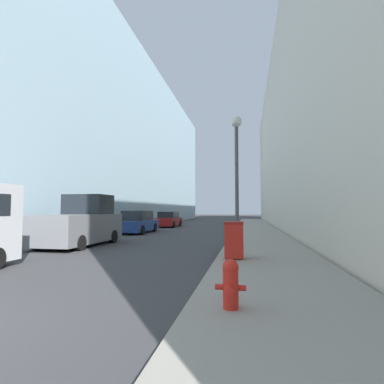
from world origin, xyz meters
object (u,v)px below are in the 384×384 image
trash_bin (234,240)px  parked_sedan_far (168,220)px  pickup_truck (80,224)px  lamppost (237,162)px  parked_sedan_near (138,223)px  fire_hydrant (231,282)px

trash_bin → parked_sedan_far: parked_sedan_far is taller
pickup_truck → parked_sedan_far: (0.13, 15.72, -0.32)m
lamppost → parked_sedan_near: bearing=134.2°
pickup_truck → parked_sedan_near: bearing=90.6°
lamppost → pickup_truck: (-7.41, -0.08, -2.76)m
pickup_truck → parked_sedan_far: bearing=89.5°
lamppost → parked_sedan_far: (-7.28, 15.63, -3.08)m
fire_hydrant → lamppost: lamppost is taller
parked_sedan_near → trash_bin: bearing=-56.1°
fire_hydrant → trash_bin: size_ratio=0.66×
lamppost → pickup_truck: lamppost is taller
fire_hydrant → pickup_truck: bearing=132.5°
fire_hydrant → parked_sedan_far: size_ratio=0.17×
lamppost → pickup_truck: 7.91m
lamppost → parked_sedan_far: 17.52m
fire_hydrant → lamppost: 8.96m
fire_hydrant → lamppost: (-0.17, 8.35, 3.23)m
lamppost → pickup_truck: bearing=-179.4°
lamppost → fire_hydrant: bearing=-88.8°
pickup_truck → parked_sedan_near: (-0.09, 7.79, -0.27)m
fire_hydrant → parked_sedan_far: bearing=107.3°
parked_sedan_near → pickup_truck: bearing=-89.4°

